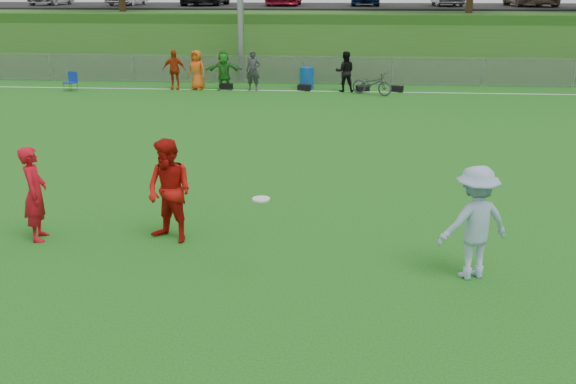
# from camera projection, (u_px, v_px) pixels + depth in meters

# --- Properties ---
(ground) EXTENTS (120.00, 120.00, 0.00)m
(ground) POSITION_uv_depth(u_px,v_px,m) (228.00, 264.00, 10.56)
(ground) COLOR #175612
(ground) RESTS_ON ground
(sideline_far) EXTENTS (60.00, 0.10, 0.01)m
(sideline_far) POSITION_uv_depth(u_px,v_px,m) (301.00, 91.00, 27.61)
(sideline_far) COLOR white
(sideline_far) RESTS_ON ground
(fence) EXTENTS (58.00, 0.06, 1.30)m
(fence) POSITION_uv_depth(u_px,v_px,m) (304.00, 70.00, 29.30)
(fence) COLOR gray
(fence) RESTS_ON ground
(berm) EXTENTS (120.00, 18.00, 3.00)m
(berm) POSITION_uv_depth(u_px,v_px,m) (315.00, 33.00, 39.46)
(berm) COLOR #285217
(berm) RESTS_ON ground
(parking_lot) EXTENTS (120.00, 12.00, 0.10)m
(parking_lot) POSITION_uv_depth(u_px,v_px,m) (317.00, 6.00, 40.88)
(parking_lot) COLOR black
(parking_lot) RESTS_ON berm
(spectator_row) EXTENTS (8.34, 0.79, 1.69)m
(spectator_row) POSITION_uv_depth(u_px,v_px,m) (239.00, 70.00, 27.56)
(spectator_row) COLOR #B32F0C
(spectator_row) RESTS_ON ground
(gear_bags) EXTENTS (7.95, 0.44, 0.26)m
(gear_bags) POSITION_uv_depth(u_px,v_px,m) (322.00, 88.00, 27.59)
(gear_bags) COLOR black
(gear_bags) RESTS_ON ground
(player_red_left) EXTENTS (0.55, 0.71, 1.71)m
(player_red_left) POSITION_uv_depth(u_px,v_px,m) (35.00, 194.00, 11.35)
(player_red_left) COLOR red
(player_red_left) RESTS_ON ground
(player_red_center) EXTENTS (1.12, 1.03, 1.86)m
(player_red_center) POSITION_uv_depth(u_px,v_px,m) (170.00, 191.00, 11.26)
(player_red_center) COLOR #B3100C
(player_red_center) RESTS_ON ground
(player_blue) EXTENTS (1.33, 1.05, 1.80)m
(player_blue) POSITION_uv_depth(u_px,v_px,m) (475.00, 223.00, 9.85)
(player_blue) COLOR #92ACCA
(player_blue) RESTS_ON ground
(frisbee) EXTENTS (0.26, 0.26, 0.02)m
(frisbee) POSITION_uv_depth(u_px,v_px,m) (261.00, 199.00, 9.46)
(frisbee) COLOR silver
(frisbee) RESTS_ON ground
(recycling_bin) EXTENTS (0.74, 0.74, 0.93)m
(recycling_bin) POSITION_uv_depth(u_px,v_px,m) (307.00, 78.00, 28.10)
(recycling_bin) COLOR #0E4598
(recycling_bin) RESTS_ON ground
(camp_chair) EXTENTS (0.54, 0.55, 0.80)m
(camp_chair) POSITION_uv_depth(u_px,v_px,m) (71.00, 85.00, 27.60)
(camp_chair) COLOR #0E2F9F
(camp_chair) RESTS_ON ground
(bicycle) EXTENTS (1.86, 1.39, 0.93)m
(bicycle) POSITION_uv_depth(u_px,v_px,m) (372.00, 84.00, 26.53)
(bicycle) COLOR #303133
(bicycle) RESTS_ON ground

